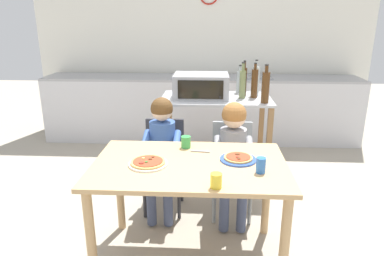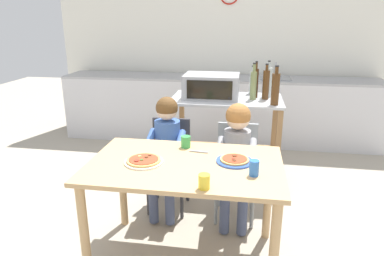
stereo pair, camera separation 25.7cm
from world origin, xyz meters
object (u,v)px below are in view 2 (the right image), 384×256
child_in_blue_striped_shirt (166,143)px  drinking_cup_green (186,142)px  bottle_dark_olive_oil (275,88)px  dining_chair_right (236,164)px  drinking_cup_yellow (204,182)px  serving_spoon (199,152)px  kitchen_island_cart (226,127)px  dining_chair_left (170,157)px  pizza_plate_blue_rimmed (235,160)px  pizza_plate_white (144,161)px  drinking_cup_blue (254,168)px  bottle_tall_green_wine (266,84)px  bottle_squat_spirits (253,85)px  dining_table (185,177)px  toaster_oven (212,86)px  bottle_slim_sauce (256,82)px  child_in_grey_shirt (237,148)px  bottle_brown_beer (252,82)px  bottle_clear_vinegar (268,82)px

child_in_blue_striped_shirt → drinking_cup_green: size_ratio=11.76×
bottle_dark_olive_oil → drinking_cup_green: size_ratio=4.13×
dining_chair_right → drinking_cup_yellow: bearing=-98.8°
dining_chair_right → serving_spoon: 0.61m
kitchen_island_cart → dining_chair_left: bearing=-128.7°
bottle_dark_olive_oil → pizza_plate_blue_rimmed: size_ratio=1.46×
pizza_plate_white → serving_spoon: bearing=35.6°
dining_chair_right → drinking_cup_blue: drinking_cup_blue is taller
bottle_tall_green_wine → drinking_cup_green: size_ratio=3.97×
bottle_squat_spirits → dining_chair_left: 1.08m
pizza_plate_blue_rimmed → drinking_cup_yellow: size_ratio=2.83×
kitchen_island_cart → bottle_squat_spirits: bottle_squat_spirits is taller
dining_chair_left → drinking_cup_blue: 1.16m
bottle_dark_olive_oil → pizza_plate_white: bearing=-129.0°
kitchen_island_cart → bottle_squat_spirits: size_ratio=3.08×
dining_table → dining_chair_right: (0.33, 0.67, -0.17)m
bottle_tall_green_wine → drinking_cup_blue: size_ratio=3.50×
toaster_oven → drinking_cup_green: (-0.08, -1.01, -0.23)m
kitchen_island_cart → dining_chair_right: (0.14, -0.63, -0.13)m
bottle_slim_sauce → dining_chair_right: 0.93m
child_in_grey_shirt → drinking_cup_green: 0.47m
drinking_cup_green → kitchen_island_cart: bearing=76.9°
drinking_cup_blue → serving_spoon: size_ratio=0.71×
pizza_plate_blue_rimmed → dining_table: bearing=-168.8°
bottle_brown_beer → dining_chair_right: size_ratio=0.36×
child_in_blue_striped_shirt → drinking_cup_yellow: size_ratio=11.77×
child_in_blue_striped_shirt → drinking_cup_yellow: bearing=-64.7°
kitchen_island_cart → dining_table: bearing=-98.3°
bottle_tall_green_wine → child_in_blue_striped_shirt: (-0.84, -0.71, -0.40)m
bottle_clear_vinegar → serving_spoon: size_ratio=2.60×
bottle_brown_beer → drinking_cup_yellow: (-0.27, -1.90, -0.23)m
toaster_oven → child_in_grey_shirt: bearing=-68.8°
serving_spoon → toaster_oven: bearing=91.5°
bottle_clear_vinegar → bottle_squat_spirits: bearing=-135.6°
bottle_dark_olive_oil → bottle_squat_spirits: bottle_dark_olive_oil is taller
dining_table → pizza_plate_white: 0.30m
child_in_grey_shirt → drinking_cup_blue: 0.70m
bottle_squat_spirits → drinking_cup_blue: bearing=-89.7°
bottle_dark_olive_oil → pizza_plate_blue_rimmed: bearing=-107.1°
dining_table → bottle_brown_beer: bearing=74.2°
bottle_slim_sauce → bottle_tall_green_wine: bottle_slim_sauce is taller
bottle_dark_olive_oil → serving_spoon: size_ratio=2.59×
bottle_slim_sauce → drinking_cup_blue: size_ratio=3.63×
bottle_clear_vinegar → child_in_blue_striped_shirt: bearing=-136.5°
bottle_dark_olive_oil → pizza_plate_blue_rimmed: (-0.32, -1.02, -0.30)m
bottle_brown_beer → pizza_plate_blue_rimmed: size_ratio=1.18×
dining_chair_left → bottle_tall_green_wine: bearing=34.9°
child_in_grey_shirt → drinking_cup_green: child_in_grey_shirt is taller
bottle_clear_vinegar → child_in_grey_shirt: bearing=-106.8°
dining_chair_left → pizza_plate_blue_rimmed: (0.60, -0.66, 0.29)m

